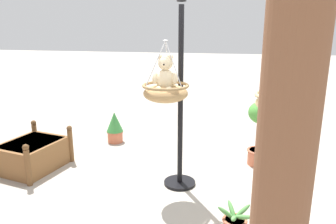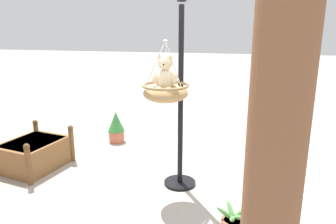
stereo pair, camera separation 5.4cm
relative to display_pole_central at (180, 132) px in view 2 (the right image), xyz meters
The scene contains 9 objects.
ground_plane 0.78m from the display_pole_central, 35.46° to the left, with size 40.00×40.00×0.00m, color #A8A093.
display_pole_central is the anchor object (origin of this frame).
hanging_basket_with_teddy 0.67m from the display_pole_central, 59.04° to the left, with size 0.58×0.58×0.76m.
teddy_bear 0.86m from the display_pole_central, 61.17° to the left, with size 0.32×0.29×0.46m.
hanging_basket_left_high 1.45m from the display_pole_central, 155.51° to the left, with size 0.62×0.62×0.57m.
greenhouse_pillar_right 3.15m from the display_pole_central, 105.82° to the left, with size 0.43×0.43×3.06m.
wooden_planter_box 2.38m from the display_pole_central, ahead, with size 1.01×1.13×0.61m.
potted_plant_flowering_red 1.45m from the display_pole_central, 141.92° to the right, with size 0.41×0.41×1.03m.
potted_plant_tall_leafy 2.10m from the display_pole_central, 44.77° to the right, with size 0.32×0.32×0.59m.
Camera 2 is at (-0.79, 4.07, 2.20)m, focal length 35.32 mm.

